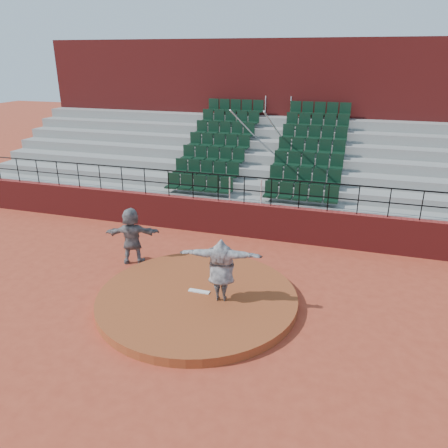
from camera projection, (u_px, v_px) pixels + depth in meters
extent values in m
plane|color=#AD3E27|center=(197.00, 302.00, 12.09)|extent=(90.00, 90.00, 0.00)
cylinder|color=brown|center=(197.00, 298.00, 12.04)|extent=(5.50, 5.50, 0.25)
cube|color=white|center=(199.00, 291.00, 12.12)|extent=(0.60, 0.15, 0.03)
cube|color=maroon|center=(244.00, 219.00, 16.30)|extent=(24.00, 0.30, 1.30)
cylinder|color=black|center=(244.00, 177.00, 15.70)|extent=(24.00, 0.05, 0.05)
cylinder|color=black|center=(244.00, 190.00, 15.88)|extent=(24.00, 0.04, 0.04)
cylinder|color=black|center=(18.00, 170.00, 18.63)|extent=(0.04, 0.04, 1.00)
cylinder|color=black|center=(37.00, 172.00, 18.36)|extent=(0.04, 0.04, 1.00)
cylinder|color=black|center=(58.00, 173.00, 18.08)|extent=(0.04, 0.04, 1.00)
cylinder|color=black|center=(78.00, 175.00, 17.81)|extent=(0.04, 0.04, 1.00)
cylinder|color=black|center=(100.00, 177.00, 17.53)|extent=(0.04, 0.04, 1.00)
cylinder|color=black|center=(122.00, 179.00, 17.26)|extent=(0.04, 0.04, 1.00)
cylinder|color=black|center=(145.00, 181.00, 16.98)|extent=(0.04, 0.04, 1.00)
cylinder|color=black|center=(168.00, 183.00, 16.71)|extent=(0.04, 0.04, 1.00)
cylinder|color=black|center=(193.00, 185.00, 16.43)|extent=(0.04, 0.04, 1.00)
cylinder|color=black|center=(218.00, 188.00, 16.16)|extent=(0.04, 0.04, 1.00)
cylinder|color=black|center=(244.00, 190.00, 15.88)|extent=(0.04, 0.04, 1.00)
cylinder|color=black|center=(271.00, 192.00, 15.61)|extent=(0.04, 0.04, 1.00)
cylinder|color=black|center=(299.00, 195.00, 15.33)|extent=(0.04, 0.04, 1.00)
cylinder|color=black|center=(328.00, 197.00, 15.06)|extent=(0.04, 0.04, 1.00)
cylinder|color=black|center=(358.00, 200.00, 14.79)|extent=(0.04, 0.04, 1.00)
cylinder|color=black|center=(390.00, 203.00, 14.51)|extent=(0.04, 0.04, 1.00)
cylinder|color=black|center=(422.00, 206.00, 14.24)|extent=(0.04, 0.04, 1.00)
cube|color=gray|center=(247.00, 214.00, 16.81)|extent=(24.00, 0.85, 1.30)
cube|color=black|center=(199.00, 185.00, 17.00)|extent=(2.75, 0.48, 0.72)
cube|color=black|center=(301.00, 194.00, 15.91)|extent=(2.75, 0.48, 0.72)
cube|color=gray|center=(253.00, 203.00, 17.50)|extent=(24.00, 0.85, 1.70)
cube|color=black|center=(206.00, 170.00, 17.61)|extent=(2.75, 0.48, 0.72)
cube|color=black|center=(304.00, 177.00, 16.52)|extent=(2.75, 0.48, 0.72)
cube|color=gray|center=(258.00, 192.00, 18.18)|extent=(24.00, 0.85, 2.10)
cube|color=black|center=(213.00, 156.00, 18.22)|extent=(2.75, 0.48, 0.72)
cube|color=black|center=(308.00, 162.00, 17.14)|extent=(2.75, 0.48, 0.72)
cube|color=gray|center=(262.00, 182.00, 18.87)|extent=(24.00, 0.85, 2.50)
cube|color=black|center=(219.00, 142.00, 18.83)|extent=(2.75, 0.48, 0.72)
cube|color=black|center=(311.00, 148.00, 17.75)|extent=(2.75, 0.48, 0.72)
cube|color=gray|center=(267.00, 173.00, 19.55)|extent=(24.00, 0.85, 2.90)
cube|color=black|center=(225.00, 130.00, 19.44)|extent=(2.75, 0.48, 0.72)
cube|color=black|center=(314.00, 134.00, 18.36)|extent=(2.75, 0.48, 0.72)
cube|color=gray|center=(270.00, 164.00, 20.23)|extent=(24.00, 0.85, 3.30)
cube|color=black|center=(230.00, 118.00, 20.05)|extent=(2.75, 0.48, 0.72)
cube|color=black|center=(317.00, 122.00, 18.97)|extent=(2.75, 0.48, 0.72)
cube|color=gray|center=(274.00, 156.00, 20.92)|extent=(24.00, 0.85, 3.70)
cube|color=black|center=(235.00, 107.00, 20.67)|extent=(2.75, 0.48, 0.72)
cube|color=black|center=(320.00, 110.00, 19.58)|extent=(2.75, 0.48, 0.72)
cylinder|color=silver|center=(250.00, 131.00, 18.25)|extent=(0.06, 5.97, 2.46)
cylinder|color=silver|center=(278.00, 133.00, 17.92)|extent=(0.06, 5.97, 2.46)
cube|color=maroon|center=(283.00, 115.00, 22.01)|extent=(24.00, 3.00, 7.10)
imported|color=black|center=(221.00, 270.00, 11.48)|extent=(2.22, 0.92, 1.75)
imported|color=black|center=(132.00, 236.00, 14.09)|extent=(1.83, 1.08, 1.88)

